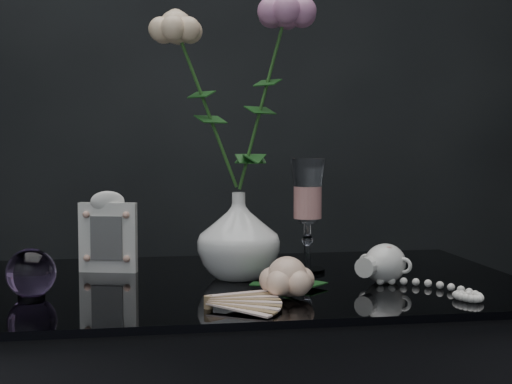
{
  "coord_description": "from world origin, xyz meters",
  "views": [
    {
      "loc": [
        -0.15,
        -1.18,
        1.01
      ],
      "look_at": [
        0.05,
        0.0,
        0.92
      ],
      "focal_mm": 50.0,
      "sensor_mm": 36.0,
      "label": 1
    }
  ],
  "objects": [
    {
      "name": "vase",
      "position": [
        0.03,
        0.07,
        0.84
      ],
      "size": [
        0.15,
        0.15,
        0.15
      ],
      "primitive_type": "imported",
      "rotation": [
        0.0,
        0.0,
        -0.01
      ],
      "color": "white",
      "rests_on": "table"
    },
    {
      "name": "wine_glass",
      "position": [
        0.16,
        0.11,
        0.87
      ],
      "size": [
        0.09,
        0.09,
        0.21
      ],
      "primitive_type": null,
      "rotation": [
        0.0,
        0.0,
        0.43
      ],
      "color": "white",
      "rests_on": "table"
    },
    {
      "name": "picture_frame",
      "position": [
        -0.21,
        0.17,
        0.84
      ],
      "size": [
        0.13,
        0.11,
        0.15
      ],
      "primitive_type": null,
      "rotation": [
        0.0,
        0.0,
        -0.27
      ],
      "color": "white",
      "rests_on": "table"
    },
    {
      "name": "paperweight",
      "position": [
        -0.32,
        -0.03,
        0.8
      ],
      "size": [
        0.08,
        0.08,
        0.08
      ],
      "primitive_type": null,
      "rotation": [
        0.0,
        0.0,
        -0.01
      ],
      "color": "#A277C1",
      "rests_on": "table"
    },
    {
      "name": "paper_fan",
      "position": [
        -0.05,
        -0.15,
        0.77
      ],
      "size": [
        0.26,
        0.23,
        0.02
      ],
      "primitive_type": null,
      "rotation": [
        0.0,
        0.0,
        -0.33
      ],
      "color": "beige",
      "rests_on": "table"
    },
    {
      "name": "loose_rose",
      "position": [
        0.08,
        -0.1,
        0.79
      ],
      "size": [
        0.18,
        0.22,
        0.07
      ],
      "primitive_type": null,
      "rotation": [
        0.0,
        0.0,
        0.21
      ],
      "color": "#FDC3A3",
      "rests_on": "table"
    },
    {
      "name": "pearl_jar",
      "position": [
        0.27,
        -0.0,
        0.8
      ],
      "size": [
        0.35,
        0.35,
        0.07
      ],
      "primitive_type": null,
      "rotation": [
        0.0,
        0.0,
        -0.74
      ],
      "color": "white",
      "rests_on": "table"
    },
    {
      "name": "roses",
      "position": [
        0.03,
        0.07,
        1.11
      ],
      "size": [
        0.28,
        0.12,
        0.41
      ],
      "color": "beige",
      "rests_on": "vase"
    }
  ]
}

